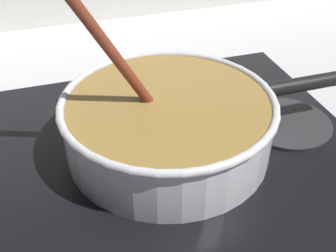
% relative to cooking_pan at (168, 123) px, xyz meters
% --- Properties ---
extents(hob_plate, '(0.56, 0.48, 0.01)m').
position_rel_cooking_pan_xyz_m(hob_plate, '(-0.00, 0.00, -0.05)').
color(hob_plate, black).
rests_on(hob_plate, ground).
extents(burner_ring, '(0.17, 0.17, 0.01)m').
position_rel_cooking_pan_xyz_m(burner_ring, '(-0.00, 0.00, -0.04)').
color(burner_ring, '#592D0C').
rests_on(burner_ring, hob_plate).
extents(spare_burner, '(0.14, 0.14, 0.01)m').
position_rel_cooking_pan_xyz_m(spare_burner, '(0.19, 0.00, -0.04)').
color(spare_burner, '#262628').
rests_on(spare_burner, hob_plate).
extents(cooking_pan, '(0.44, 0.30, 0.32)m').
position_rel_cooking_pan_xyz_m(cooking_pan, '(0.00, 0.00, 0.00)').
color(cooking_pan, silver).
rests_on(cooking_pan, hob_plate).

